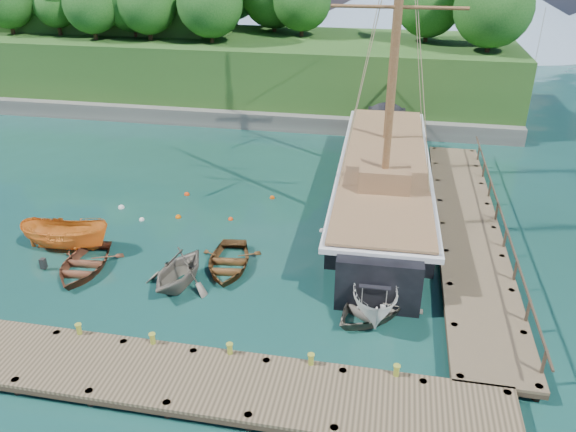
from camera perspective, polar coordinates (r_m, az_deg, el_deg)
name	(u,v)px	position (r m, az deg, el deg)	size (l,w,h in m)	color
ground	(220,285)	(26.01, -6.95, -6.93)	(160.00, 160.00, 0.00)	#133429
dock_near	(219,384)	(20.39, -7.03, -16.56)	(20.00, 3.20, 1.10)	#433928
dock_east	(468,228)	(31.11, 17.78, -1.16)	(3.20, 24.00, 1.10)	#433928
bollard_0	(82,346)	(23.81, -20.16, -12.27)	(0.26, 0.26, 0.45)	olive
bollard_1	(155,356)	(22.56, -13.37, -13.64)	(0.26, 0.26, 0.45)	olive
bollard_2	(231,366)	(21.66, -5.83, -14.92)	(0.26, 0.26, 0.45)	olive
bollard_3	(311,377)	(21.15, 2.31, -16.01)	(0.26, 0.26, 0.45)	olive
bollard_4	(394,388)	(21.06, 10.76, -16.81)	(0.26, 0.26, 0.45)	olive
rowboat_0	(84,270)	(28.56, -20.00, -5.18)	(3.00, 4.20, 0.87)	brown
rowboat_1	(180,285)	(26.27, -10.92, -6.89)	(3.18, 3.68, 1.94)	#71695C
rowboat_2	(228,268)	(27.19, -6.08, -5.24)	(2.95, 4.12, 0.85)	#563619
rowboat_3	(373,312)	(24.40, 8.63, -9.62)	(3.12, 4.36, 0.90)	#625C50
motorboat_orange	(69,249)	(30.64, -21.37, -3.15)	(1.75, 4.64, 1.79)	orange
cabin_boat_white	(373,307)	(24.71, 8.68, -9.09)	(1.89, 5.03, 1.94)	white
schooner	(383,185)	(33.30, 9.60, 3.07)	(5.63, 28.25, 20.84)	black
mooring_buoy_0	(142,220)	(32.40, -14.63, -0.42)	(0.29, 0.29, 0.29)	silver
mooring_buoy_1	(178,218)	(32.24, -11.08, -0.16)	(0.33, 0.33, 0.33)	#D65702
mooring_buoy_2	(231,220)	(31.58, -5.85, -0.37)	(0.28, 0.28, 0.28)	#E33E0F
mooring_buoy_3	(322,231)	(30.26, 3.49, -1.56)	(0.31, 0.31, 0.31)	silver
mooring_buoy_4	(187,195)	(34.96, -10.24, 2.13)	(0.33, 0.33, 0.33)	red
mooring_buoy_5	(272,198)	(33.97, -1.61, 1.82)	(0.30, 0.30, 0.30)	#D94D08
mooring_buoy_6	(121,208)	(34.16, -16.57, 0.78)	(0.37, 0.37, 0.37)	silver
headland	(184,37)	(56.25, -10.54, 17.41)	(51.00, 19.31, 12.90)	#474744
distant_ridge	(384,7)	(91.05, 9.69, 20.21)	(117.00, 40.00, 10.00)	#728CA5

